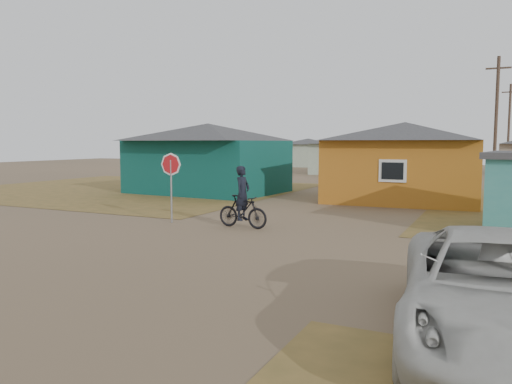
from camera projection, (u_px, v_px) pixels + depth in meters
ground at (220, 251)px, 13.38m from camera, size 120.00×120.00×0.00m
grass_nw at (129, 189)px, 31.08m from camera, size 20.00×18.00×0.00m
house_teal at (208, 157)px, 28.96m from camera, size 8.93×7.08×4.00m
house_yellow at (404, 161)px, 24.66m from camera, size 7.72×6.76×3.90m
house_pale_west at (346, 154)px, 46.28m from camera, size 7.04×6.15×3.60m
house_pale_north at (308, 152)px, 60.50m from camera, size 6.28×5.81×3.40m
utility_pole_near at (496, 122)px, 29.91m from camera, size 1.40×0.20×8.00m
utility_pole_far at (509, 128)px, 43.82m from camera, size 1.40×0.20×8.00m
stop_sign at (171, 172)px, 17.90m from camera, size 0.79×0.33×2.53m
cyclist at (243, 205)px, 16.90m from camera, size 1.89×0.70×2.11m
vehicle at (500, 291)px, 7.05m from camera, size 3.28×6.02×1.60m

